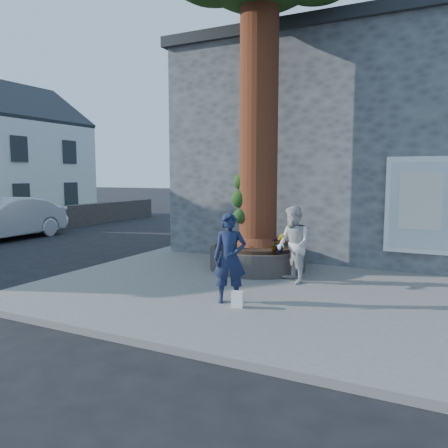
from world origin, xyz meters
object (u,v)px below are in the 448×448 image
at_px(planter, 258,257).
at_px(car_silver, 4,219).
at_px(man, 230,258).
at_px(woman, 293,245).

bearing_deg(planter, car_silver, 174.56).
distance_m(man, woman, 1.99).
height_order(man, car_silver, man).
distance_m(planter, car_silver, 10.50).
bearing_deg(woman, planter, -172.91).
bearing_deg(car_silver, man, -21.29).
bearing_deg(car_silver, planter, -7.61).
xyz_separation_m(man, woman, (0.57, 1.91, 0.01)).
bearing_deg(planter, woman, -38.25).
bearing_deg(man, planter, 76.74).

